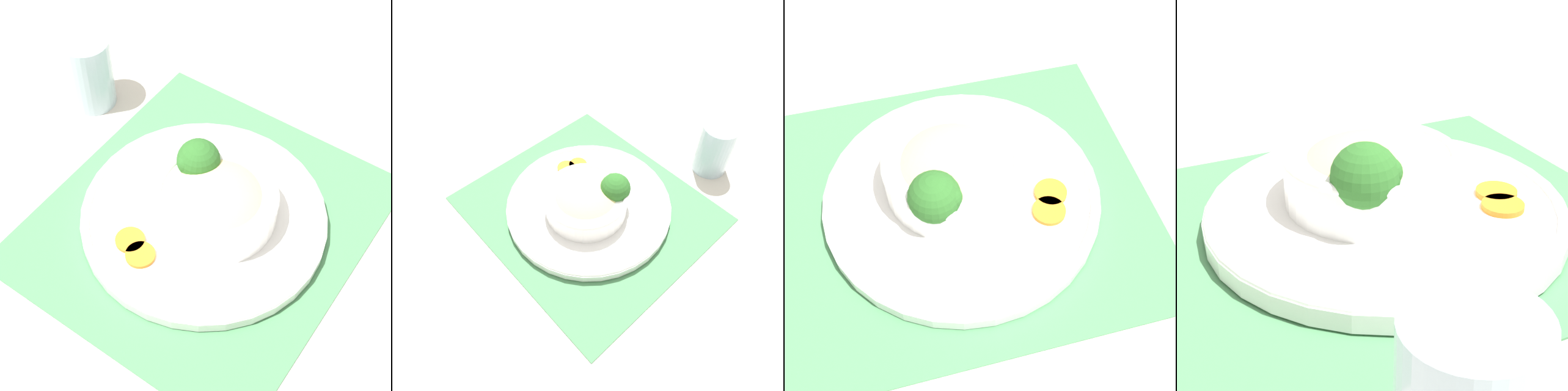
{
  "view_description": "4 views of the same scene",
  "coord_description": "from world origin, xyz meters",
  "views": [
    {
      "loc": [
        -0.41,
        -0.29,
        0.71
      ],
      "look_at": [
        0.01,
        0.02,
        0.04
      ],
      "focal_mm": 60.0,
      "sensor_mm": 36.0,
      "label": 1
    },
    {
      "loc": [
        0.34,
        -0.3,
        0.61
      ],
      "look_at": [
        -0.0,
        -0.0,
        0.04
      ],
      "focal_mm": 35.0,
      "sensor_mm": 36.0,
      "label": 2
    },
    {
      "loc": [
        0.06,
        0.37,
        0.53
      ],
      "look_at": [
        -0.02,
        0.02,
        0.03
      ],
      "focal_mm": 50.0,
      "sensor_mm": 36.0,
      "label": 3
    },
    {
      "loc": [
        0.22,
        0.46,
        0.3
      ],
      "look_at": [
        0.02,
        0.01,
        0.04
      ],
      "focal_mm": 60.0,
      "sensor_mm": 36.0,
      "label": 4
    }
  ],
  "objects": [
    {
      "name": "carrot_slice_near",
      "position": [
        -0.09,
        0.05,
        0.02
      ],
      "size": [
        0.04,
        0.04,
        0.01
      ],
      "color": "orange",
      "rests_on": "plate"
    },
    {
      "name": "placemat",
      "position": [
        0.0,
        0.0,
        0.0
      ],
      "size": [
        0.45,
        0.4,
        0.0
      ],
      "color": "#4C8C59",
      "rests_on": "ground_plane"
    },
    {
      "name": "broccoli_floret",
      "position": [
        0.03,
        0.03,
        0.07
      ],
      "size": [
        0.06,
        0.06,
        0.08
      ],
      "color": "#759E51",
      "rests_on": "plate"
    },
    {
      "name": "ground_plane",
      "position": [
        0.0,
        0.0,
        0.0
      ],
      "size": [
        4.0,
        4.0,
        0.0
      ],
      "primitive_type": "plane",
      "color": "beige"
    },
    {
      "name": "plate",
      "position": [
        0.0,
        0.0,
        0.02
      ],
      "size": [
        0.32,
        0.32,
        0.02
      ],
      "color": "white",
      "rests_on": "placemat"
    },
    {
      "name": "water_glass",
      "position": [
        0.09,
        0.27,
        0.05
      ],
      "size": [
        0.07,
        0.07,
        0.11
      ],
      "color": "silver",
      "rests_on": "ground_plane"
    },
    {
      "name": "bowl",
      "position": [
        0.01,
        -0.01,
        0.05
      ],
      "size": [
        0.16,
        0.16,
        0.06
      ],
      "color": "white",
      "rests_on": "plate"
    },
    {
      "name": "carrot_slice_middle",
      "position": [
        -0.1,
        0.02,
        0.02
      ],
      "size": [
        0.04,
        0.04,
        0.01
      ],
      "color": "orange",
      "rests_on": "plate"
    }
  ]
}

